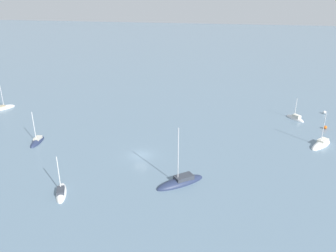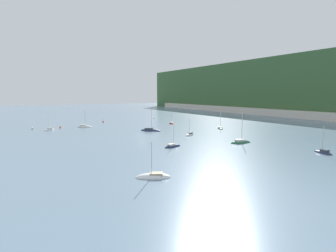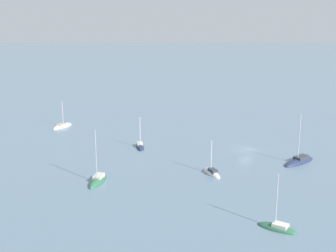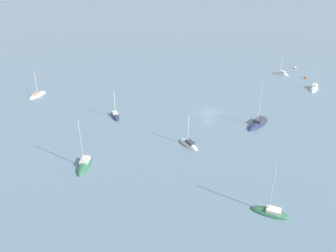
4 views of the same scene
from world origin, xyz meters
name	(u,v)px [view 1 (image 1 of 4)]	position (x,y,z in m)	size (l,w,h in m)	color
ground_plane	(141,155)	(0.00, 0.00, 0.00)	(600.00, 600.00, 0.00)	slate
sailboat_0	(295,119)	(-31.67, -27.10, 0.11)	(4.54, 5.03, 6.11)	silver
sailboat_1	(37,142)	(22.88, -0.99, 0.09)	(2.59, 5.88, 7.61)	#232D4C
sailboat_2	(180,183)	(-9.31, 8.16, 0.11)	(8.08, 7.55, 10.83)	#232D4C
sailboat_3	(321,145)	(-34.80, -12.18, 0.10)	(5.67, 6.59, 8.48)	white
sailboat_5	(3,109)	(44.40, -18.20, 0.06)	(4.93, 6.69, 7.47)	white
sailboat_6	(61,193)	(8.24, 15.19, 0.09)	(3.86, 5.75, 7.13)	white
mooring_buoy_1	(324,112)	(-39.58, -32.84, 0.41)	(0.82, 0.82, 0.82)	white
mooring_buoy_2	(325,127)	(-37.56, -21.94, 0.40)	(0.81, 0.81, 0.81)	orange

